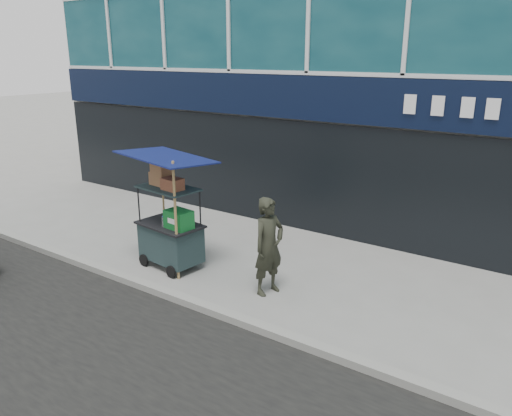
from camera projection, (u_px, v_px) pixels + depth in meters
The scene contains 4 objects.
ground at pixel (185, 296), 8.16m from camera, with size 80.00×80.00×0.00m, color slate.
curb at pixel (176, 297), 7.98m from camera, with size 80.00×0.18×0.12m, color gray.
vendor_cart at pixel (170, 228), 9.06m from camera, with size 1.70×1.29×2.15m.
vendor_man at pixel (269, 246), 8.04m from camera, with size 0.59×0.39×1.63m, color black.
Camera 1 is at (5.15, -5.38, 3.80)m, focal length 35.00 mm.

